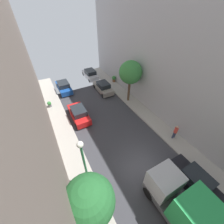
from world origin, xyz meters
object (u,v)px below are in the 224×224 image
parked_car_right_2 (90,74)px  street_tree_1 (130,73)px  street_tree_2 (89,201)px  delivery_truck (196,221)px  potted_plant_4 (49,104)px  lamp_post (83,158)px  potted_plant_0 (114,78)px  pedestrian (175,132)px  parked_car_right_1 (103,87)px  parked_car_right_0 (194,180)px  parked_car_left_3 (64,87)px  parked_car_left_2 (79,114)px

parked_car_right_2 → street_tree_1: 10.35m
street_tree_2 → delivery_truck: bearing=-31.6°
potted_plant_4 → lamp_post: (0.92, -11.91, 2.93)m
street_tree_2 → potted_plant_0: size_ratio=4.96×
potted_plant_0 → pedestrian: bearing=-92.3°
parked_car_right_2 → parked_car_right_1: bearing=-90.0°
parked_car_right_0 → delivery_truck: (-2.70, -1.73, 1.07)m
parked_car_right_2 → lamp_post: size_ratio=0.83×
parked_car_left_3 → parked_car_right_0: bearing=-74.6°
parked_car_right_0 → delivery_truck: 3.38m
delivery_truck → potted_plant_0: bearing=74.2°
parked_car_right_1 → lamp_post: size_ratio=0.83×
pedestrian → lamp_post: (-9.67, 0.06, 2.45)m
parked_car_right_2 → parked_car_left_3: bearing=-157.5°
parked_car_left_3 → street_tree_2: street_tree_2 is taller
street_tree_1 → lamp_post: bearing=-139.0°
parked_car_right_1 → delivery_truck: size_ratio=0.64×
street_tree_2 → parked_car_right_1: bearing=62.1°
potted_plant_0 → lamp_post: lamp_post is taller
potted_plant_0 → parked_car_left_3: bearing=170.9°
parked_car_left_2 → potted_plant_0: 10.32m
street_tree_1 → lamp_post: 12.36m
parked_car_right_2 → street_tree_2: street_tree_2 is taller
street_tree_2 → potted_plant_0: bearing=57.1°
street_tree_1 → street_tree_2: bearing=-132.4°
pedestrian → street_tree_2: 11.06m
delivery_truck → parked_car_left_3: bearing=97.2°
parked_car_left_3 → parked_car_right_2: size_ratio=1.00×
street_tree_2 → lamp_post: (0.63, 2.77, -0.51)m
parked_car_right_1 → lamp_post: bearing=-120.9°
pedestrian → lamp_post: lamp_post is taller
potted_plant_0 → potted_plant_4: 11.36m
parked_car_left_3 → parked_car_right_1: 6.25m
parked_car_left_2 → parked_car_right_1: same height
parked_car_left_2 → parked_car_right_2: size_ratio=1.00×
parked_car_left_3 → parked_car_right_2: (5.40, 2.23, 0.00)m
parked_car_left_3 → potted_plant_4: (-2.82, -3.43, -0.13)m
parked_car_right_0 → potted_plant_4: 18.13m
pedestrian → street_tree_1: size_ratio=0.30×
parked_car_right_2 → lamp_post: 19.23m
parked_car_right_2 → pedestrian: size_ratio=2.44×
pedestrian → parked_car_left_2: bearing=134.3°
parked_car_right_2 → pedestrian: (2.37, -17.63, 0.35)m
parked_car_right_0 → potted_plant_4: size_ratio=5.15×
street_tree_2 → potted_plant_4: size_ratio=6.45×
parked_car_left_3 → delivery_truck: bearing=-82.8°
parked_car_right_1 → delivery_truck: (-2.70, -18.18, 1.07)m
parked_car_right_1 → street_tree_2: street_tree_2 is taller
parked_car_left_2 → pedestrian: 11.14m
parked_car_left_2 → delivery_truck: bearing=-79.0°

